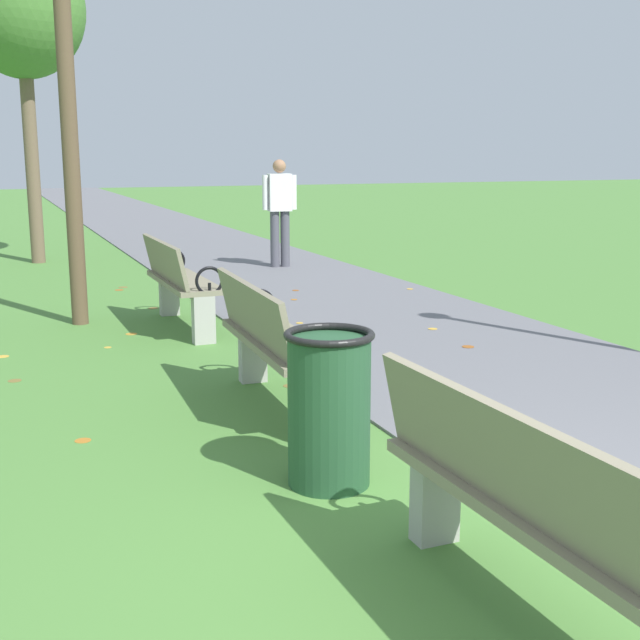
{
  "coord_description": "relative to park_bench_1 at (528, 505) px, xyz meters",
  "views": [
    {
      "loc": [
        -2.28,
        -2.43,
        1.76
      ],
      "look_at": [
        -0.05,
        3.07,
        0.55
      ],
      "focal_mm": 46.69,
      "sensor_mm": 36.0,
      "label": 1
    }
  ],
  "objects": [
    {
      "name": "scattered_leaves",
      "position": [
        -0.04,
        3.97,
        -0.48
      ],
      "size": [
        5.37,
        9.92,
        0.02
      ],
      "color": "#93511E",
      "rests_on": "ground"
    },
    {
      "name": "ground_plane",
      "position": [
        0.5,
        0.08,
        -0.49
      ],
      "size": [
        80.0,
        80.0,
        0.0
      ],
      "primitive_type": "plane",
      "color": "#4C7F38"
    },
    {
      "name": "paved_walkway",
      "position": [
        2.02,
        18.08,
        -0.48
      ],
      "size": [
        3.03,
        44.0,
        0.02
      ],
      "primitive_type": "cube",
      "color": "slate",
      "rests_on": "ground"
    },
    {
      "name": "park_bench_3",
      "position": [
        -0.0,
        5.8,
        0.0
      ],
      "size": [
        0.48,
        1.6,
        0.9
      ],
      "color": "gray",
      "rests_on": "ground"
    },
    {
      "name": "park_bench_1",
      "position": [
        0.0,
        0.0,
        0.0
      ],
      "size": [
        0.49,
        1.61,
        0.9
      ],
      "color": "gray",
      "rests_on": "ground"
    },
    {
      "name": "pedestrian_walking",
      "position": [
        2.42,
        9.64,
        0.44
      ],
      "size": [
        0.53,
        0.25,
        1.62
      ],
      "color": "#4C4C56",
      "rests_on": "paved_walkway"
    },
    {
      "name": "trash_bin",
      "position": [
        -0.15,
        1.54,
        -0.06
      ],
      "size": [
        0.48,
        0.48,
        0.84
      ],
      "color": "#234C2D",
      "rests_on": "ground"
    },
    {
      "name": "tree_2",
      "position": [
        -0.99,
        11.69,
        3.36
      ],
      "size": [
        1.9,
        1.9,
        4.93
      ],
      "color": "brown",
      "rests_on": "ground"
    },
    {
      "name": "park_bench_2",
      "position": [
        0.0,
        2.89,
        0.0
      ],
      "size": [
        0.54,
        1.62,
        0.9
      ],
      "color": "gray",
      "rests_on": "ground"
    }
  ]
}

